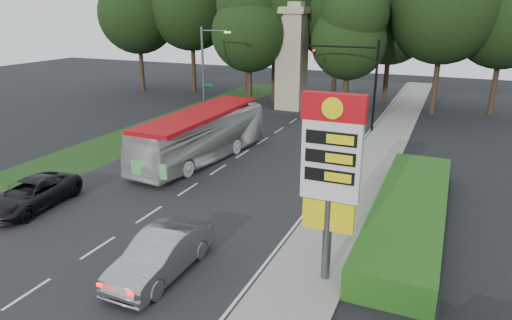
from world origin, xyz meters
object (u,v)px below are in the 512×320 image
at_px(gas_station_pylon, 331,165).
at_px(transit_bus, 201,136).
at_px(monument, 292,56).
at_px(traffic_signal_mast, 359,72).
at_px(suv_charcoal, 31,194).
at_px(sedan_silver, 161,254).
at_px(streetlight_signs, 205,70).

xyz_separation_m(gas_station_pylon, transit_bus, (-11.10, 10.36, -2.85)).
bearing_deg(monument, traffic_signal_mast, -38.00).
relative_size(gas_station_pylon, traffic_signal_mast, 0.95).
bearing_deg(suv_charcoal, sedan_silver, -20.07).
xyz_separation_m(traffic_signal_mast, monument, (-7.68, 6.00, 0.43)).
bearing_deg(transit_bus, traffic_signal_mast, 63.68).
bearing_deg(gas_station_pylon, monument, 111.80).
bearing_deg(suv_charcoal, gas_station_pylon, -6.96).
bearing_deg(traffic_signal_mast, suv_charcoal, -118.09).
height_order(gas_station_pylon, suv_charcoal, gas_station_pylon).
relative_size(streetlight_signs, sedan_silver, 1.61).
height_order(traffic_signal_mast, sedan_silver, traffic_signal_mast).
xyz_separation_m(gas_station_pylon, streetlight_signs, (-16.19, 20.01, -0.01)).
bearing_deg(monument, streetlight_signs, -121.97).
distance_m(gas_station_pylon, suv_charcoal, 15.49).
height_order(transit_bus, suv_charcoal, transit_bus).
relative_size(transit_bus, suv_charcoal, 2.22).
height_order(traffic_signal_mast, streetlight_signs, streetlight_signs).
bearing_deg(traffic_signal_mast, sedan_silver, -95.10).
xyz_separation_m(traffic_signal_mast, suv_charcoal, (-11.51, -21.57, -3.95)).
relative_size(streetlight_signs, transit_bus, 0.70).
relative_size(gas_station_pylon, streetlight_signs, 0.86).
xyz_separation_m(streetlight_signs, suv_charcoal, (1.15, -19.58, -3.72)).
distance_m(traffic_signal_mast, monument, 9.76).
height_order(gas_station_pylon, transit_bus, gas_station_pylon).
height_order(gas_station_pylon, streetlight_signs, streetlight_signs).
bearing_deg(sedan_silver, monument, 100.64).
relative_size(monument, sedan_silver, 2.02).
relative_size(traffic_signal_mast, monument, 0.72).
distance_m(sedan_silver, suv_charcoal, 9.69).
bearing_deg(streetlight_signs, traffic_signal_mast, 8.92).
distance_m(transit_bus, sedan_silver, 13.56).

